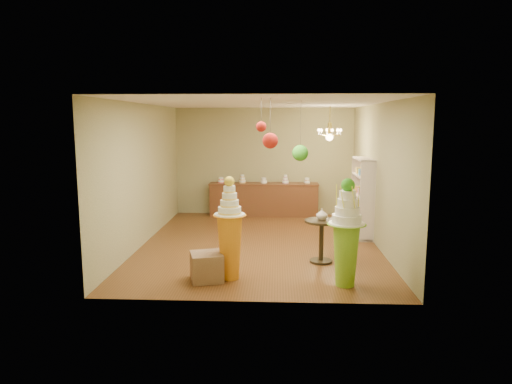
{
  "coord_description": "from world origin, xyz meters",
  "views": [
    {
      "loc": [
        0.38,
        -9.62,
        2.63
      ],
      "look_at": [
        -0.08,
        0.0,
        1.13
      ],
      "focal_mm": 32.0,
      "sensor_mm": 36.0,
      "label": 1
    }
  ],
  "objects_px": {
    "sideboard": "(264,199)",
    "pedestal_green": "(346,240)",
    "pedestal_orange": "(230,238)",
    "round_table": "(321,235)"
  },
  "relations": [
    {
      "from": "sideboard",
      "to": "round_table",
      "type": "bearing_deg",
      "value": -74.14
    },
    {
      "from": "pedestal_green",
      "to": "round_table",
      "type": "height_order",
      "value": "pedestal_green"
    },
    {
      "from": "sideboard",
      "to": "pedestal_orange",
      "type": "bearing_deg",
      "value": -94.46
    },
    {
      "from": "sideboard",
      "to": "round_table",
      "type": "relative_size",
      "value": 3.75
    },
    {
      "from": "pedestal_orange",
      "to": "sideboard",
      "type": "height_order",
      "value": "pedestal_orange"
    },
    {
      "from": "sideboard",
      "to": "pedestal_green",
      "type": "bearing_deg",
      "value": -74.84
    },
    {
      "from": "pedestal_green",
      "to": "sideboard",
      "type": "bearing_deg",
      "value": 105.16
    },
    {
      "from": "pedestal_orange",
      "to": "sideboard",
      "type": "xyz_separation_m",
      "value": [
        0.41,
        5.23,
        -0.22
      ]
    },
    {
      "from": "pedestal_orange",
      "to": "round_table",
      "type": "height_order",
      "value": "pedestal_orange"
    },
    {
      "from": "pedestal_green",
      "to": "round_table",
      "type": "xyz_separation_m",
      "value": [
        -0.27,
        1.22,
        -0.22
      ]
    }
  ]
}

